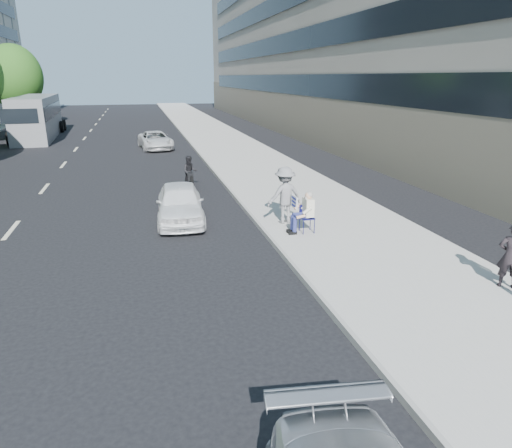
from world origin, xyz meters
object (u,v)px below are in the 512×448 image
object	(u,v)px
motorcycle	(190,173)
seated_protester	(304,210)
pedestrian_woman	(511,256)
bus	(37,117)
white_sedan_far	(155,140)
jogger	(285,195)
white_sedan_near	(180,203)

from	to	relation	value
motorcycle	seated_protester	bearing A→B (deg)	-67.65
pedestrian_woman	bus	bearing A→B (deg)	-31.55
pedestrian_woman	white_sedan_far	size ratio (longest dim) A/B	0.36
jogger	pedestrian_woman	bearing A→B (deg)	109.21
seated_protester	pedestrian_woman	xyz separation A→B (m)	(3.23, -4.85, 0.04)
pedestrian_woman	white_sedan_near	distance (m)	10.09
motorcycle	jogger	bearing A→B (deg)	-66.82
jogger	white_sedan_near	bearing A→B (deg)	-35.68
pedestrian_woman	seated_protester	bearing A→B (deg)	-23.39
bus	pedestrian_woman	bearing A→B (deg)	-67.47
jogger	bus	size ratio (longest dim) A/B	0.15
pedestrian_woman	bus	size ratio (longest dim) A/B	0.13
white_sedan_far	motorcycle	distance (m)	12.17
seated_protester	pedestrian_woman	bearing A→B (deg)	-56.35
motorcycle	white_sedan_near	bearing A→B (deg)	-96.95
seated_protester	pedestrian_woman	world-z (taller)	pedestrian_woman
pedestrian_woman	white_sedan_near	size ratio (longest dim) A/B	0.40
seated_protester	pedestrian_woman	distance (m)	5.83
seated_protester	white_sedan_far	world-z (taller)	seated_protester
seated_protester	white_sedan_far	xyz separation A→B (m)	(-3.67, 19.81, -0.28)
jogger	white_sedan_near	xyz separation A→B (m)	(-3.30, 1.50, -0.43)
pedestrian_woman	motorcycle	world-z (taller)	pedestrian_woman
jogger	white_sedan_far	distance (m)	19.02
jogger	white_sedan_near	world-z (taller)	jogger
seated_protester	jogger	size ratio (longest dim) A/B	0.69
white_sedan_near	bus	world-z (taller)	bus
white_sedan_near	seated_protester	bearing A→B (deg)	-32.28
jogger	pedestrian_woman	xyz separation A→B (m)	(3.50, -5.95, -0.17)
seated_protester	motorcycle	world-z (taller)	seated_protester
jogger	bus	xyz separation A→B (m)	(-12.39, 27.37, 0.55)
pedestrian_woman	bus	distance (m)	36.92
seated_protester	white_sedan_far	bearing A→B (deg)	100.50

